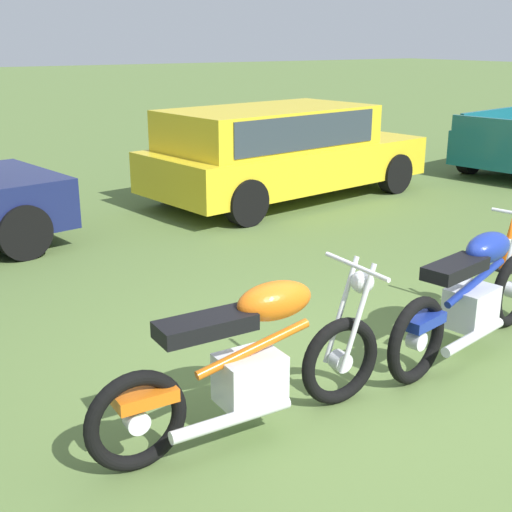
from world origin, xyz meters
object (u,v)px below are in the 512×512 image
object	(u,v)px
motorcycle_blue	(473,294)
car_yellow	(279,146)
traffic_cone	(509,246)
motorcycle_orange	(251,362)

from	to	relation	value
motorcycle_blue	car_yellow	distance (m)	5.59
traffic_cone	car_yellow	bearing A→B (deg)	92.46
motorcycle_orange	motorcycle_blue	size ratio (longest dim) A/B	0.99
motorcycle_blue	motorcycle_orange	bearing A→B (deg)	170.57
motorcycle_orange	motorcycle_blue	world-z (taller)	same
motorcycle_orange	traffic_cone	bearing A→B (deg)	18.10
motorcycle_blue	car_yellow	world-z (taller)	car_yellow
motorcycle_orange	car_yellow	size ratio (longest dim) A/B	0.44
motorcycle_orange	motorcycle_blue	distance (m)	2.12
motorcycle_blue	traffic_cone	world-z (taller)	motorcycle_blue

